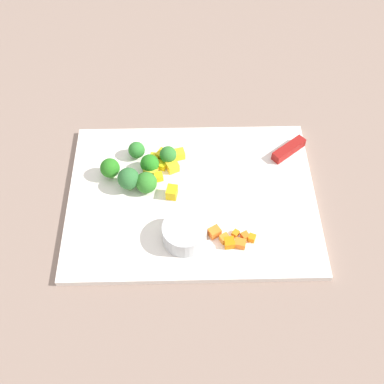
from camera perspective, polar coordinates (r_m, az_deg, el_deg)
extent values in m
plane|color=gray|center=(0.90, 0.00, -0.84)|extent=(4.00, 4.00, 0.00)
cube|color=white|center=(0.89, 0.00, -0.61)|extent=(0.45, 0.34, 0.01)
cylinder|color=#B7BCBF|center=(0.82, -0.87, -4.84)|extent=(0.08, 0.08, 0.04)
cube|color=silver|center=(0.88, 3.16, -0.94)|extent=(0.13, 0.11, 0.00)
cube|color=maroon|center=(0.96, 11.24, 4.91)|extent=(0.07, 0.06, 0.02)
cube|color=orange|center=(0.84, 6.22, -5.14)|extent=(0.02, 0.02, 0.01)
cube|color=orange|center=(0.83, 5.64, -6.02)|extent=(0.02, 0.02, 0.01)
cube|color=orange|center=(0.83, 4.39, -5.95)|extent=(0.02, 0.02, 0.01)
cube|color=orange|center=(0.84, 7.00, -5.35)|extent=(0.02, 0.02, 0.01)
cube|color=orange|center=(0.84, 2.64, -4.70)|extent=(0.02, 0.02, 0.02)
cube|color=orange|center=(0.84, 5.12, -4.84)|extent=(0.02, 0.02, 0.01)
cube|color=orange|center=(0.83, 3.82, -5.44)|extent=(0.02, 0.02, 0.01)
cube|color=yellow|center=(0.92, -2.32, 3.04)|extent=(0.03, 0.03, 0.02)
cube|color=yellow|center=(0.94, -1.47, 4.46)|extent=(0.02, 0.02, 0.02)
cube|color=yellow|center=(0.88, -2.37, -0.12)|extent=(0.02, 0.03, 0.02)
cube|color=yellow|center=(0.94, -4.43, 4.03)|extent=(0.02, 0.02, 0.01)
cube|color=yellow|center=(0.91, -4.83, 2.50)|extent=(0.03, 0.03, 0.02)
cube|color=yellow|center=(0.91, -3.95, 1.76)|extent=(0.02, 0.02, 0.01)
cube|color=yellow|center=(0.93, -3.58, 3.13)|extent=(0.02, 0.02, 0.01)
cube|color=yellow|center=(0.94, -3.39, 4.28)|extent=(0.03, 0.03, 0.02)
cube|color=yellow|center=(0.94, -2.48, 3.84)|extent=(0.02, 0.02, 0.01)
cylinder|color=#80C268|center=(0.90, -7.31, 0.84)|extent=(0.01, 0.01, 0.02)
sphere|color=#2E6C32|center=(0.89, -7.44, 1.57)|extent=(0.04, 0.04, 0.04)
cylinder|color=#88C169|center=(0.90, -5.29, 0.51)|extent=(0.01, 0.01, 0.01)
sphere|color=#307B26|center=(0.88, -5.37, 1.11)|extent=(0.04, 0.04, 0.04)
cylinder|color=#83BD67|center=(0.92, -9.43, 2.12)|extent=(0.01, 0.01, 0.01)
sphere|color=#28771D|center=(0.91, -9.57, 2.79)|extent=(0.04, 0.04, 0.04)
cylinder|color=#91C462|center=(0.95, -6.43, 4.37)|extent=(0.01, 0.01, 0.01)
sphere|color=#2F7B2D|center=(0.94, -6.50, 4.90)|extent=(0.03, 0.03, 0.03)
cylinder|color=#92B75A|center=(0.92, -4.91, 2.76)|extent=(0.01, 0.01, 0.01)
sphere|color=#24791C|center=(0.91, -4.97, 3.33)|extent=(0.04, 0.04, 0.04)
cylinder|color=#85B359|center=(0.93, -2.78, 3.77)|extent=(0.01, 0.01, 0.01)
sphere|color=#2D732A|center=(0.92, -2.82, 4.39)|extent=(0.03, 0.03, 0.03)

